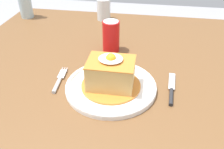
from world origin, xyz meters
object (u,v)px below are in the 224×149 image
(fork, at_px, (59,81))
(knife, at_px, (171,92))
(main_plate, at_px, (111,86))
(soda_can, at_px, (111,36))
(drinking_glass, at_px, (104,11))

(fork, xyz_separation_m, knife, (0.36, 0.00, 0.00))
(knife, bearing_deg, main_plate, -178.66)
(soda_can, bearing_deg, main_plate, -80.44)
(fork, bearing_deg, knife, 0.51)
(main_plate, relative_size, fork, 2.03)
(fork, relative_size, knife, 0.86)
(fork, bearing_deg, soda_can, 61.74)
(main_plate, distance_m, drinking_glass, 0.58)
(fork, height_order, soda_can, soda_can)
(main_plate, bearing_deg, fork, 179.62)
(drinking_glass, bearing_deg, knife, -60.24)
(main_plate, bearing_deg, knife, 1.34)
(main_plate, relative_size, soda_can, 2.32)
(main_plate, xyz_separation_m, fork, (-0.17, 0.00, -0.00))
(main_plate, xyz_separation_m, soda_can, (-0.04, 0.25, 0.05))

